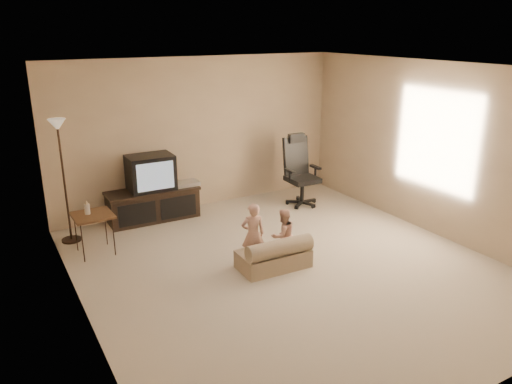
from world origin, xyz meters
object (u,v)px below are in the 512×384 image
(tv_stand, at_px, (153,193))
(toddler_left, at_px, (253,234))
(floor_lamp, at_px, (61,154))
(child_sofa, at_px, (275,256))
(office_chair, at_px, (300,180))
(side_table, at_px, (92,216))
(toddler_right, at_px, (283,235))

(tv_stand, xyz_separation_m, toddler_left, (0.59, -2.19, -0.02))
(floor_lamp, distance_m, child_sofa, 3.23)
(office_chair, xyz_separation_m, floor_lamp, (-3.77, 0.30, 0.86))
(side_table, height_order, floor_lamp, floor_lamp)
(office_chair, relative_size, side_table, 1.60)
(floor_lamp, relative_size, toddler_right, 2.44)
(office_chair, bearing_deg, toddler_left, -136.92)
(floor_lamp, xyz_separation_m, child_sofa, (2.10, -2.19, -1.12))
(tv_stand, distance_m, child_sofa, 2.57)
(tv_stand, distance_m, toddler_left, 2.27)
(tv_stand, distance_m, floor_lamp, 1.59)
(office_chair, xyz_separation_m, toddler_right, (-1.47, -1.75, -0.07))
(floor_lamp, height_order, toddler_right, floor_lamp)
(tv_stand, xyz_separation_m, toddler_right, (0.98, -2.30, -0.07))
(tv_stand, relative_size, toddler_left, 1.76)
(side_table, relative_size, toddler_right, 1.05)
(tv_stand, relative_size, office_chair, 1.22)
(toddler_right, bearing_deg, side_table, -38.55)
(tv_stand, bearing_deg, toddler_left, -73.91)
(office_chair, bearing_deg, child_sofa, -129.93)
(child_sofa, height_order, toddler_right, toddler_right)
(floor_lamp, height_order, toddler_left, floor_lamp)
(side_table, bearing_deg, child_sofa, -40.44)
(toddler_left, bearing_deg, office_chair, -122.74)
(office_chair, height_order, floor_lamp, floor_lamp)
(child_sofa, bearing_deg, office_chair, 50.14)
(tv_stand, xyz_separation_m, child_sofa, (0.78, -2.44, -0.26))
(side_table, height_order, child_sofa, side_table)
(floor_lamp, distance_m, toddler_right, 3.22)
(tv_stand, height_order, office_chair, office_chair)
(office_chair, xyz_separation_m, side_table, (-3.55, -0.28, 0.11))
(side_table, bearing_deg, office_chair, 4.56)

